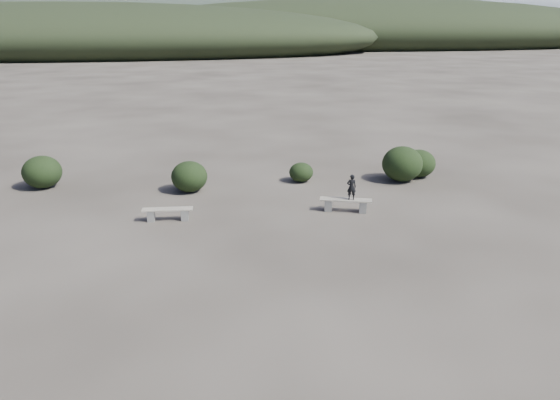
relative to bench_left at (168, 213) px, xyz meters
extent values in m
plane|color=#2F2924|center=(3.37, -5.20, -0.24)|extent=(1200.00, 1200.00, 0.00)
cube|color=slate|center=(-0.53, 0.02, -0.06)|extent=(0.23, 0.32, 0.35)
cube|color=slate|center=(0.53, -0.02, -0.06)|extent=(0.23, 0.32, 0.35)
cube|color=gray|center=(0.00, 0.00, 0.13)|extent=(1.60, 0.38, 0.04)
cube|color=slate|center=(5.29, 0.23, -0.05)|extent=(0.32, 0.39, 0.38)
cube|color=slate|center=(6.40, -0.08, -0.05)|extent=(0.32, 0.39, 0.38)
cube|color=gray|center=(5.84, 0.08, 0.16)|extent=(1.75, 0.81, 0.05)
imported|color=black|center=(6.01, 0.03, 0.62)|extent=(0.33, 0.23, 0.86)
ellipsoid|color=black|center=(0.63, 3.01, 0.33)|extent=(1.34, 1.34, 1.15)
ellipsoid|color=black|center=(4.96, 3.73, 0.14)|extent=(0.95, 0.95, 0.76)
ellipsoid|color=black|center=(8.93, 3.30, 0.45)|extent=(1.59, 1.59, 1.39)
ellipsoid|color=black|center=(9.80, 3.77, 0.32)|extent=(1.34, 1.34, 1.12)
ellipsoid|color=black|center=(-4.92, 4.25, 0.37)|extent=(1.45, 1.45, 1.23)
ellipsoid|color=black|center=(-21.63, 84.80, 2.46)|extent=(110.00, 40.00, 12.00)
ellipsoid|color=black|center=(38.37, 104.80, 2.91)|extent=(120.00, 44.00, 14.00)
ellipsoid|color=#2C352C|center=(3.37, 154.80, 5.16)|extent=(190.00, 64.00, 24.00)
ellipsoid|color=slate|center=(73.37, 294.80, 9.66)|extent=(340.00, 110.00, 44.00)
ellipsoid|color=gray|center=(-26.63, 394.80, 12.36)|extent=(460.00, 140.00, 56.00)
camera|label=1|loc=(1.38, -16.69, 5.95)|focal=35.00mm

